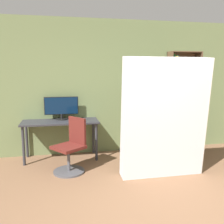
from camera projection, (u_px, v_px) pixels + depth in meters
name	position (u px, v px, depth m)	size (l,w,h in m)	color
wall_back	(116.00, 87.00, 5.16)	(8.00, 0.06, 2.70)	#6B7A4C
desk	(60.00, 126.00, 4.74)	(1.43, 0.56, 0.74)	#2D2D33
monitor	(61.00, 107.00, 4.84)	(0.65, 0.23, 0.45)	black
office_chair	(71.00, 151.00, 4.17)	(0.62, 0.62, 0.91)	#4C4C51
bookshelf	(179.00, 103.00, 5.34)	(0.67, 0.28, 2.08)	brown
mattress_near	(165.00, 119.00, 3.89)	(1.34, 0.40, 1.89)	silver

